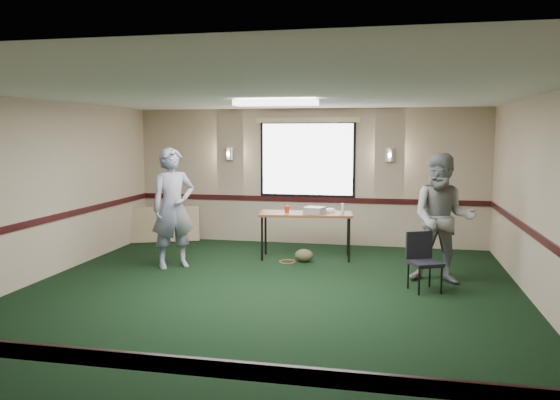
% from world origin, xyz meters
% --- Properties ---
extents(ground, '(8.00, 8.00, 0.00)m').
position_xyz_m(ground, '(0.00, 0.00, 0.00)').
color(ground, black).
rests_on(ground, ground).
extents(room_shell, '(8.00, 8.02, 8.00)m').
position_xyz_m(room_shell, '(0.00, 2.12, 1.58)').
color(room_shell, tan).
rests_on(room_shell, ground).
extents(folding_table, '(1.70, 0.83, 0.82)m').
position_xyz_m(folding_table, '(0.18, 2.68, 0.76)').
color(folding_table, brown).
rests_on(folding_table, ground).
extents(projector, '(0.39, 0.36, 0.11)m').
position_xyz_m(projector, '(0.34, 2.66, 0.87)').
color(projector, gray).
rests_on(projector, folding_table).
extents(game_console, '(0.28, 0.26, 0.06)m').
position_xyz_m(game_console, '(0.54, 2.86, 0.84)').
color(game_console, white).
rests_on(game_console, folding_table).
extents(red_cup, '(0.08, 0.08, 0.12)m').
position_xyz_m(red_cup, '(-0.16, 2.66, 0.87)').
color(red_cup, red).
rests_on(red_cup, folding_table).
extents(water_bottle, '(0.05, 0.05, 0.18)m').
position_xyz_m(water_bottle, '(0.83, 2.70, 0.91)').
color(water_bottle, '#94BEF2').
rests_on(water_bottle, folding_table).
extents(duffel_bag, '(0.38, 0.34, 0.22)m').
position_xyz_m(duffel_bag, '(0.20, 2.39, 0.11)').
color(duffel_bag, '#473F28').
rests_on(duffel_bag, ground).
extents(cable_coil, '(0.34, 0.34, 0.01)m').
position_xyz_m(cable_coil, '(-0.08, 2.32, 0.01)').
color(cable_coil, '#C54C18').
rests_on(cable_coil, ground).
extents(folded_table, '(1.37, 0.73, 0.72)m').
position_xyz_m(folded_table, '(-2.89, 3.60, 0.36)').
color(folded_table, tan).
rests_on(folded_table, ground).
extents(conference_chair, '(0.53, 0.54, 0.82)m').
position_xyz_m(conference_chair, '(2.10, 1.05, 0.48)').
color(conference_chair, black).
rests_on(conference_chair, ground).
extents(person_left, '(0.85, 0.83, 1.97)m').
position_xyz_m(person_left, '(-1.85, 1.59, 0.99)').
color(person_left, '#435395').
rests_on(person_left, ground).
extents(person_right, '(1.01, 0.83, 1.92)m').
position_xyz_m(person_right, '(2.40, 1.49, 0.96)').
color(person_right, '#6987A3').
rests_on(person_right, ground).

